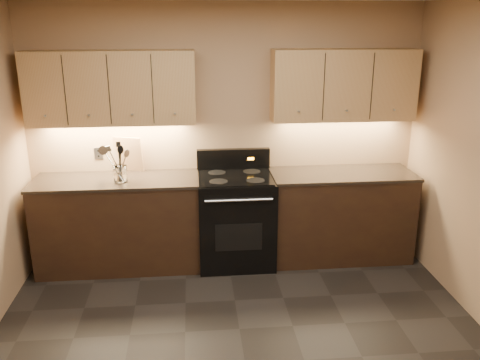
# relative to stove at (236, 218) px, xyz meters

# --- Properties ---
(wall_back) EXTENTS (4.00, 0.04, 2.60)m
(wall_back) POSITION_rel_stove_xyz_m (-0.08, 0.32, 0.82)
(wall_back) COLOR #9E805D
(wall_back) RESTS_ON ground
(counter_left) EXTENTS (1.62, 0.62, 0.93)m
(counter_left) POSITION_rel_stove_xyz_m (-1.18, 0.02, -0.01)
(counter_left) COLOR black
(counter_left) RESTS_ON ground
(counter_right) EXTENTS (1.46, 0.62, 0.93)m
(counter_right) POSITION_rel_stove_xyz_m (1.10, 0.02, -0.01)
(counter_right) COLOR black
(counter_right) RESTS_ON ground
(stove) EXTENTS (0.76, 0.68, 1.14)m
(stove) POSITION_rel_stove_xyz_m (0.00, 0.00, 0.00)
(stove) COLOR black
(stove) RESTS_ON ground
(upper_cab_left) EXTENTS (1.60, 0.30, 0.70)m
(upper_cab_left) POSITION_rel_stove_xyz_m (-1.18, 0.17, 1.32)
(upper_cab_left) COLOR tan
(upper_cab_left) RESTS_ON wall_back
(upper_cab_right) EXTENTS (1.44, 0.30, 0.70)m
(upper_cab_right) POSITION_rel_stove_xyz_m (1.10, 0.17, 1.32)
(upper_cab_right) COLOR tan
(upper_cab_right) RESTS_ON wall_back
(outlet_plate) EXTENTS (0.08, 0.01, 0.12)m
(outlet_plate) POSITION_rel_stove_xyz_m (-1.38, 0.31, 0.64)
(outlet_plate) COLOR #B2B5BA
(outlet_plate) RESTS_ON wall_back
(utensil_crock) EXTENTS (0.17, 0.17, 0.16)m
(utensil_crock) POSITION_rel_stove_xyz_m (-1.12, -0.06, 0.53)
(utensil_crock) COLOR white
(utensil_crock) RESTS_ON counter_left
(cutting_board) EXTENTS (0.30, 0.16, 0.36)m
(cutting_board) POSITION_rel_stove_xyz_m (-1.07, 0.28, 0.63)
(cutting_board) COLOR tan
(cutting_board) RESTS_ON counter_left
(wooden_spoon) EXTENTS (0.17, 0.10, 0.31)m
(wooden_spoon) POSITION_rel_stove_xyz_m (-1.15, -0.06, 0.62)
(wooden_spoon) COLOR tan
(wooden_spoon) RESTS_ON utensil_crock
(black_spoon) EXTENTS (0.09, 0.10, 0.35)m
(black_spoon) POSITION_rel_stove_xyz_m (-1.13, -0.04, 0.64)
(black_spoon) COLOR black
(black_spoon) RESTS_ON utensil_crock
(black_turner) EXTENTS (0.11, 0.19, 0.39)m
(black_turner) POSITION_rel_stove_xyz_m (-1.12, -0.07, 0.66)
(black_turner) COLOR black
(black_turner) RESTS_ON utensil_crock
(steel_spatula) EXTENTS (0.21, 0.16, 0.40)m
(steel_spatula) POSITION_rel_stove_xyz_m (-1.10, -0.05, 0.66)
(steel_spatula) COLOR silver
(steel_spatula) RESTS_ON utensil_crock
(steel_skimmer) EXTENTS (0.26, 0.14, 0.37)m
(steel_skimmer) POSITION_rel_stove_xyz_m (-1.10, -0.07, 0.65)
(steel_skimmer) COLOR silver
(steel_skimmer) RESTS_ON utensil_crock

